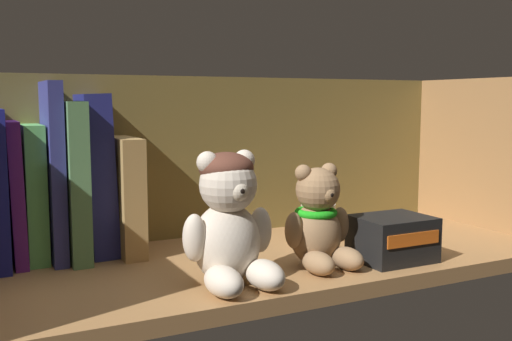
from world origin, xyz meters
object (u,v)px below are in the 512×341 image
at_px(book_4, 52,171).
at_px(book_5, 71,180).
at_px(teddy_bear_larger, 229,222).
at_px(book_6, 96,175).
at_px(book_7, 122,194).
at_px(book_2, 14,193).
at_px(small_product_box, 392,238).
at_px(teddy_bear_smaller, 319,223).
at_px(book_3, 34,193).
at_px(pillar_candle, 318,223).

xyz_separation_m(book_4, book_5, (0.02, 0.00, -0.01)).
relative_size(book_5, teddy_bear_larger, 1.36).
height_order(book_6, book_7, book_6).
bearing_deg(book_4, book_7, 0.00).
xyz_separation_m(book_2, book_5, (0.07, -0.00, 0.01)).
distance_m(book_4, small_product_box, 0.46).
distance_m(book_7, teddy_bear_smaller, 0.28).
bearing_deg(teddy_bear_larger, book_3, 132.14).
bearing_deg(book_5, teddy_bear_smaller, -35.12).
xyz_separation_m(teddy_bear_smaller, small_product_box, (0.10, -0.02, -0.03)).
xyz_separation_m(pillar_candle, small_product_box, (0.03, -0.13, 0.00)).
bearing_deg(small_product_box, teddy_bear_smaller, 168.41).
bearing_deg(pillar_candle, small_product_box, -76.56).
xyz_separation_m(teddy_bear_larger, pillar_candle, (0.20, 0.13, -0.04)).
bearing_deg(book_5, book_6, 0.00).
bearing_deg(book_6, teddy_bear_larger, -62.74).
height_order(book_7, teddy_bear_smaller, book_7).
relative_size(book_7, teddy_bear_larger, 1.04).
relative_size(book_3, teddy_bear_larger, 1.17).
bearing_deg(small_product_box, book_4, 151.96).
height_order(book_7, small_product_box, book_7).
relative_size(book_3, small_product_box, 1.86).
bearing_deg(small_product_box, teddy_bear_larger, 179.01).
distance_m(book_2, book_6, 0.11).
distance_m(book_4, teddy_bear_larger, 0.27).
relative_size(book_2, book_3, 1.03).
distance_m(book_5, small_product_box, 0.44).
xyz_separation_m(book_3, book_7, (0.12, 0.00, -0.01)).
bearing_deg(teddy_bear_larger, book_4, 128.24).
distance_m(teddy_bear_larger, small_product_box, 0.24).
bearing_deg(pillar_candle, book_6, 165.59).
bearing_deg(teddy_bear_smaller, book_6, 141.36).
height_order(book_3, book_6, book_6).
height_order(book_2, book_7, book_2).
relative_size(book_6, small_product_box, 2.27).
relative_size(book_6, pillar_candle, 3.83).
xyz_separation_m(book_3, book_4, (0.02, 0.00, 0.03)).
height_order(book_3, teddy_bear_smaller, book_3).
xyz_separation_m(book_2, book_7, (0.14, -0.00, -0.01)).
height_order(book_2, teddy_bear_smaller, book_2).
relative_size(book_4, book_7, 1.46).
distance_m(teddy_bear_smaller, pillar_candle, 0.13).
xyz_separation_m(book_3, book_5, (0.05, 0.00, 0.01)).
relative_size(book_4, pillar_candle, 4.11).
height_order(book_4, teddy_bear_smaller, book_4).
bearing_deg(book_7, book_3, 180.00).
bearing_deg(book_7, teddy_bear_larger, -70.98).
relative_size(book_5, teddy_bear_smaller, 1.60).
xyz_separation_m(book_5, book_6, (0.03, 0.00, 0.00)).
bearing_deg(teddy_bear_larger, book_2, 135.48).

